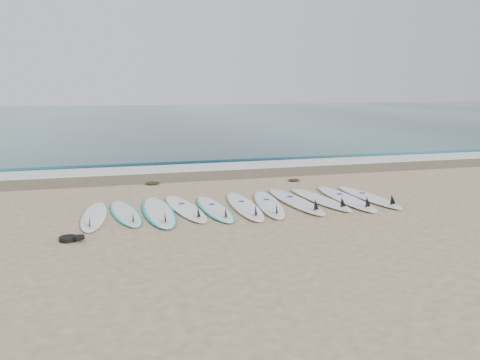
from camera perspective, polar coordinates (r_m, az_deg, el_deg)
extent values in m
plane|color=tan|center=(11.02, 0.31, -3.30)|extent=(120.00, 120.00, 0.00)
cube|color=#1F4E5C|center=(42.97, -11.19, 7.50)|extent=(120.00, 55.00, 0.03)
cube|color=brown|center=(14.92, -3.81, 0.60)|extent=(120.00, 1.80, 0.01)
cube|color=silver|center=(16.27, -4.76, 1.54)|extent=(120.00, 1.40, 0.04)
cube|color=#1F4E5C|center=(17.73, -5.62, 2.44)|extent=(120.00, 1.00, 0.10)
ellipsoid|color=white|center=(10.61, -17.35, -4.19)|extent=(0.63, 2.47, 0.08)
cone|color=black|center=(9.72, -17.87, -4.77)|extent=(0.22, 0.27, 0.26)
ellipsoid|color=white|center=(10.67, -13.79, -3.91)|extent=(0.85, 2.40, 0.08)
ellipsoid|color=#00BDBA|center=(10.67, -13.78, -3.94)|extent=(0.93, 2.43, 0.05)
cone|color=black|center=(9.82, -12.94, -4.37)|extent=(0.24, 0.28, 0.25)
ellipsoid|color=white|center=(10.62, -9.89, -3.78)|extent=(0.69, 2.79, 0.09)
ellipsoid|color=#00BDBA|center=(10.63, -9.89, -3.81)|extent=(0.79, 2.82, 0.06)
cone|color=black|center=(9.61, -9.13, -4.37)|extent=(0.25, 0.30, 0.30)
ellipsoid|color=white|center=(10.83, -6.76, -3.40)|extent=(0.96, 2.72, 0.09)
cone|color=black|center=(9.89, -5.11, -3.87)|extent=(0.27, 0.32, 0.28)
cylinder|color=navy|center=(11.05, -7.15, -2.87)|extent=(0.18, 0.18, 0.01)
ellipsoid|color=white|center=(10.74, -3.14, -3.48)|extent=(0.66, 2.47, 0.08)
ellipsoid|color=#00BDBA|center=(10.74, -3.14, -3.51)|extent=(0.75, 2.49, 0.06)
cone|color=black|center=(9.88, -1.77, -3.95)|extent=(0.22, 0.27, 0.26)
cylinder|color=navy|center=(10.95, -3.47, -2.98)|extent=(0.15, 0.15, 0.01)
ellipsoid|color=white|center=(10.94, 0.50, -3.16)|extent=(0.62, 2.74, 0.09)
cone|color=black|center=(9.97, 1.91, -3.68)|extent=(0.24, 0.30, 0.29)
cylinder|color=navy|center=(11.17, 0.17, -2.61)|extent=(0.16, 0.16, 0.01)
ellipsoid|color=white|center=(11.14, 3.49, -2.91)|extent=(0.93, 2.74, 0.09)
cone|color=black|center=(10.17, 4.48, -3.42)|extent=(0.27, 0.32, 0.29)
cylinder|color=navy|center=(11.38, 3.26, -2.38)|extent=(0.18, 0.18, 0.01)
ellipsoid|color=silver|center=(11.46, 6.69, -2.56)|extent=(0.82, 2.87, 0.09)
cone|color=black|center=(10.53, 9.20, -2.95)|extent=(0.26, 0.32, 0.30)
cylinder|color=navy|center=(11.68, 6.11, -2.03)|extent=(0.18, 0.18, 0.01)
ellipsoid|color=white|center=(11.75, 9.64, -2.31)|extent=(0.92, 2.66, 0.08)
cone|color=black|center=(10.95, 12.36, -2.61)|extent=(0.26, 0.31, 0.28)
ellipsoid|color=white|center=(11.95, 12.66, -2.18)|extent=(0.64, 2.85, 0.09)
cone|color=black|center=(11.04, 15.24, -2.54)|extent=(0.25, 0.31, 0.30)
cylinder|color=navy|center=(12.17, 12.06, -1.68)|extent=(0.17, 0.17, 0.01)
ellipsoid|color=white|center=(12.26, 15.31, -1.99)|extent=(0.75, 2.65, 0.08)
cone|color=black|center=(11.47, 18.06, -2.27)|extent=(0.24, 0.30, 0.28)
cylinder|color=navy|center=(12.45, 14.67, -1.55)|extent=(0.16, 0.16, 0.01)
ellipsoid|color=black|center=(13.72, -10.61, -0.38)|extent=(0.41, 0.32, 0.08)
ellipsoid|color=black|center=(14.05, 6.61, -0.01)|extent=(0.36, 0.28, 0.07)
cylinder|color=black|center=(9.22, -20.22, -6.74)|extent=(0.32, 0.32, 0.08)
cylinder|color=black|center=(9.10, -19.03, -6.64)|extent=(0.20, 0.20, 0.06)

